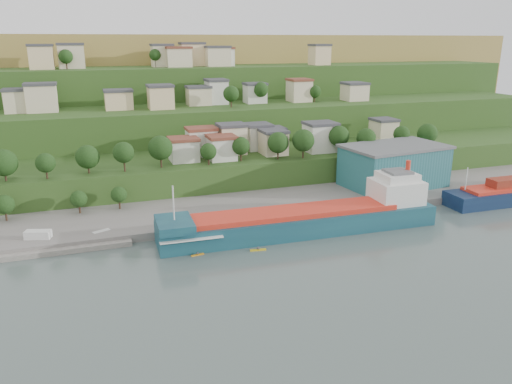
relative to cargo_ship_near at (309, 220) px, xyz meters
name	(u,v)px	position (x,y,z in m)	size (l,w,h in m)	color
ground	(294,248)	(-7.45, -8.30, -2.87)	(500.00, 500.00, 0.00)	#4B5B56
quay	(319,203)	(12.55, 19.70, -2.87)	(220.00, 26.00, 4.00)	slate
pebble_beach	(41,243)	(-62.45, 13.70, -2.87)	(40.00, 18.00, 2.40)	slate
hillside	(169,129)	(-7.44, 160.36, -2.78)	(360.00, 211.02, 96.00)	#284719
cargo_ship_near	(309,220)	(0.00, 0.00, 0.00)	(70.26, 13.34, 17.98)	#123446
warehouse	(394,165)	(39.19, 22.70, 5.56)	(33.04, 22.56, 12.80)	#1E565C
caravan	(38,236)	(-62.73, 11.72, -0.34)	(5.69, 2.37, 2.65)	white
dinghy	(101,232)	(-48.87, 11.80, -1.26)	(4.11, 1.54, 0.82)	silver
kayak_orange	(198,254)	(-29.34, -5.10, -2.65)	(2.97, 0.90, 0.73)	orange
kayak_yellow	(258,249)	(-15.81, -7.01, -2.60)	(3.71, 1.14, 0.91)	gold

